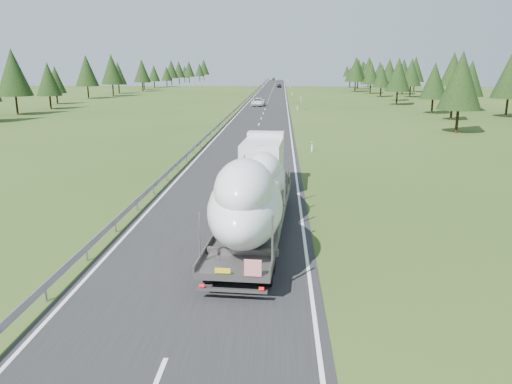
{
  "coord_description": "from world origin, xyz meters",
  "views": [
    {
      "loc": [
        3.36,
        -20.57,
        8.5
      ],
      "look_at": [
        2.09,
        4.62,
        2.12
      ],
      "focal_mm": 35.0,
      "sensor_mm": 36.0,
      "label": 1
    }
  ],
  "objects_px": {
    "boat_truck": "(256,184)",
    "distant_car_dark": "(279,86)",
    "highway_sign": "(301,101)",
    "distant_car_blue": "(274,79)",
    "distant_van": "(258,102)"
  },
  "relations": [
    {
      "from": "highway_sign",
      "to": "distant_car_dark",
      "type": "xyz_separation_m",
      "value": [
        -4.89,
        105.21,
        -1.02
      ]
    },
    {
      "from": "distant_car_dark",
      "to": "distant_car_blue",
      "type": "relative_size",
      "value": 1.01
    },
    {
      "from": "boat_truck",
      "to": "distant_van",
      "type": "relative_size",
      "value": 3.36
    },
    {
      "from": "distant_van",
      "to": "distant_car_dark",
      "type": "distance_m",
      "value": 95.66
    },
    {
      "from": "highway_sign",
      "to": "distant_van",
      "type": "bearing_deg",
      "value": 132.68
    },
    {
      "from": "boat_truck",
      "to": "distant_car_blue",
      "type": "height_order",
      "value": "boat_truck"
    },
    {
      "from": "boat_truck",
      "to": "distant_car_dark",
      "type": "height_order",
      "value": "boat_truck"
    },
    {
      "from": "highway_sign",
      "to": "distant_car_dark",
      "type": "bearing_deg",
      "value": 92.66
    },
    {
      "from": "distant_car_dark",
      "to": "distant_car_blue",
      "type": "distance_m",
      "value": 111.06
    },
    {
      "from": "distant_car_dark",
      "to": "distant_car_blue",
      "type": "height_order",
      "value": "distant_car_dark"
    },
    {
      "from": "distant_van",
      "to": "distant_car_dark",
      "type": "bearing_deg",
      "value": 88.79
    },
    {
      "from": "boat_truck",
      "to": "distant_van",
      "type": "bearing_deg",
      "value": 92.55
    },
    {
      "from": "highway_sign",
      "to": "distant_car_dark",
      "type": "distance_m",
      "value": 105.33
    },
    {
      "from": "distant_van",
      "to": "boat_truck",
      "type": "bearing_deg",
      "value": -86.26
    },
    {
      "from": "distant_car_blue",
      "to": "distant_car_dark",
      "type": "bearing_deg",
      "value": -86.6
    }
  ]
}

